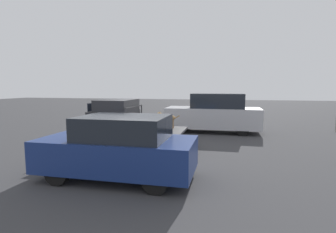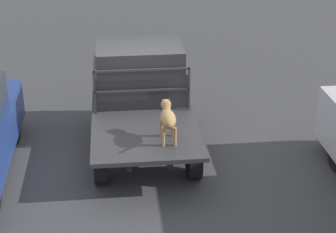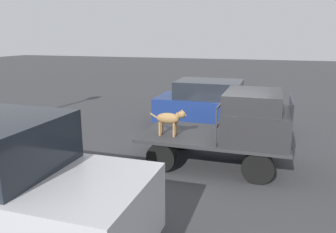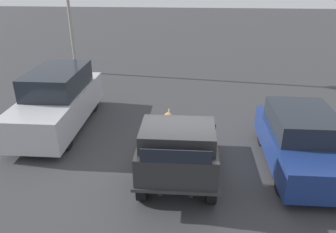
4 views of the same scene
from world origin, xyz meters
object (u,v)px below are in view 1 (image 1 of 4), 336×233
flatbed_truck (139,134)px  parked_pickup_far (214,113)px  dog (166,118)px  parked_sedan (119,148)px

flatbed_truck → parked_pickup_far: (-2.70, -4.35, 0.44)m
flatbed_truck → parked_pickup_far: bearing=-121.8°
flatbed_truck → dog: dog is taller
parked_sedan → parked_pickup_far: 8.02m
dog → parked_sedan: size_ratio=0.24×
parked_sedan → flatbed_truck: bearing=-73.9°
dog → parked_sedan: parked_sedan is taller
parked_sedan → parked_pickup_far: size_ratio=0.82×
flatbed_truck → parked_sedan: 3.47m
dog → parked_sedan: (0.41, 3.77, -0.36)m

